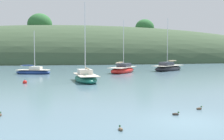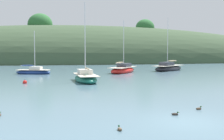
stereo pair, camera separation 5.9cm
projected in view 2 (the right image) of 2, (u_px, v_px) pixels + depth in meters
The scene contains 10 objects.
ground_plane at pixel (188, 121), 14.10m from camera, with size 400.00×400.00×0.00m, color slate.
far_shoreline_hill at pixel (78, 62), 88.19m from camera, with size 150.00×36.00×25.49m.
sailboat_black_sloop at pixel (123, 70), 45.74m from camera, with size 6.19×7.37×8.40m.
sailboat_orange_cutter at pixel (86, 78), 32.43m from camera, with size 2.67×6.69×8.99m.
sailboat_yellow_far at pixel (33, 72), 43.09m from camera, with size 5.46×3.12×6.48m.
sailboat_red_portside at pixel (168, 68), 50.36m from camera, with size 7.47×6.68×9.20m.
mooring_buoy_outer at pixel (25, 82), 30.57m from camera, with size 0.44×0.44×0.54m.
duck_lead at pixel (175, 114), 15.48m from camera, with size 0.42×0.26×0.24m.
duck_trailing at pixel (199, 109), 16.96m from camera, with size 0.42×0.25×0.24m.
duck_straggler at pixel (120, 129), 12.52m from camera, with size 0.20×0.43×0.24m.
Camera 2 is at (-6.14, -13.01, 3.39)m, focal length 47.05 mm.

